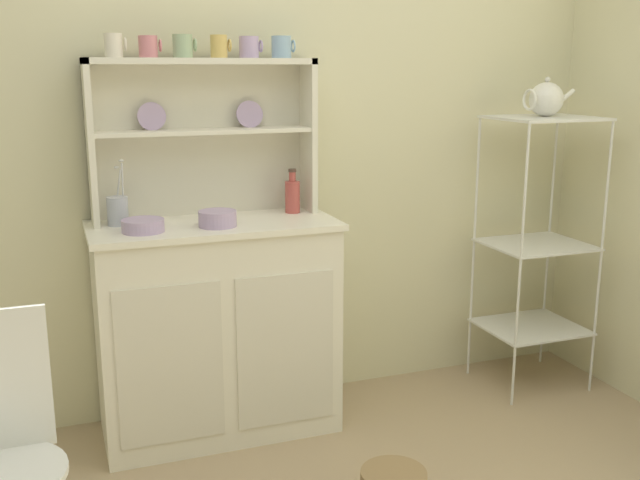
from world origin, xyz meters
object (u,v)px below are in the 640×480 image
Objects in this scene: bakers_rack at (537,229)px; utensil_jar at (118,210)px; bowl_mixing_large at (143,226)px; hutch_cabinet at (217,326)px; jam_bottle at (292,195)px; hutch_shelf_unit at (202,125)px; porcelain_teapot at (546,99)px; cup_cream_0 at (114,45)px.

bakers_rack reaches higher than utensil_jar.
bowl_mixing_large is 0.62× the size of utensil_jar.
jam_bottle is (0.35, 0.09, 0.50)m from hutch_cabinet.
bakers_rack is 4.97× the size of utensil_jar.
jam_bottle is (-1.12, 0.14, 0.20)m from bakers_rack.
hutch_shelf_unit is 3.72× the size of porcelain_teapot.
jam_bottle is 1.19m from porcelain_teapot.
cup_cream_0 is 1.82m from porcelain_teapot.
cup_cream_0 reaches higher than utensil_jar.
bakers_rack is at bearing 0.66° from bowl_mixing_large.
jam_bottle is (0.68, -0.04, -0.59)m from cup_cream_0.
bakers_rack reaches higher than jam_bottle.
cup_cream_0 is 0.61m from utensil_jar.
bakers_rack is 1.15m from jam_bottle.
utensil_jar is (-0.07, 0.15, 0.04)m from bowl_mixing_large.
cup_cream_0 reaches higher than hutch_shelf_unit.
hutch_shelf_unit is 5.73× the size of bowl_mixing_large.
utensil_jar is (-0.35, 0.08, 0.48)m from hutch_cabinet.
utensil_jar is at bearing -166.64° from hutch_shelf_unit.
cup_cream_0 is at bearing 174.43° from bakers_rack.
bowl_mixing_large is at bearing -179.34° from bakers_rack.
utensil_jar is at bearing 115.89° from bowl_mixing_large.
hutch_shelf_unit is at bearing 90.00° from hutch_cabinet.
bowl_mixing_large is at bearing -64.11° from utensil_jar.
bakers_rack is (1.47, -0.21, -0.49)m from hutch_shelf_unit.
porcelain_teapot is (1.12, -0.14, 0.38)m from jam_bottle.
bowl_mixing_large is (-0.28, -0.24, -0.34)m from hutch_shelf_unit.
hutch_cabinet is at bearing 14.78° from bowl_mixing_large.
bakers_rack reaches higher than bowl_mixing_large.
hutch_cabinet is 1.14m from cup_cream_0.
bowl_mixing_large reaches higher than hutch_cabinet.
bakers_rack is at bearing -5.57° from cup_cream_0.
bowl_mixing_large is 1.80m from porcelain_teapot.
bakers_rack is 1.84m from utensil_jar.
utensil_jar is (-0.35, -0.08, -0.31)m from hutch_shelf_unit.
bakers_rack is 1.97m from cup_cream_0.
hutch_cabinet is 10.94× the size of cup_cream_0.
hutch_cabinet is at bearing 177.94° from porcelain_teapot.
jam_bottle is (0.35, -0.08, -0.29)m from hutch_shelf_unit.
hutch_shelf_unit is 0.47m from utensil_jar.
utensil_jar is at bearing -122.13° from cup_cream_0.
bakers_rack is at bearing -8.29° from hutch_shelf_unit.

